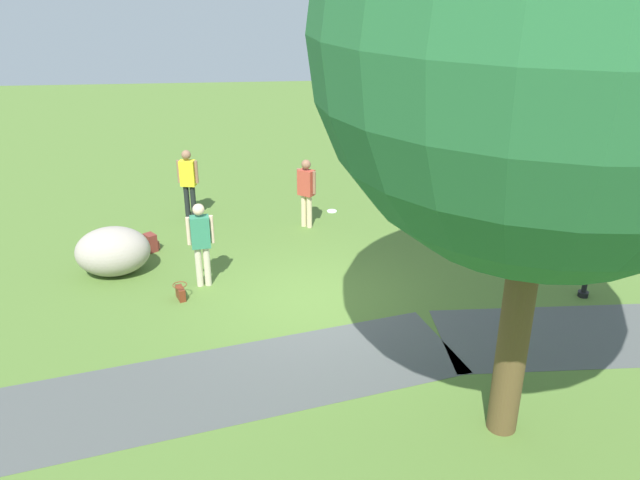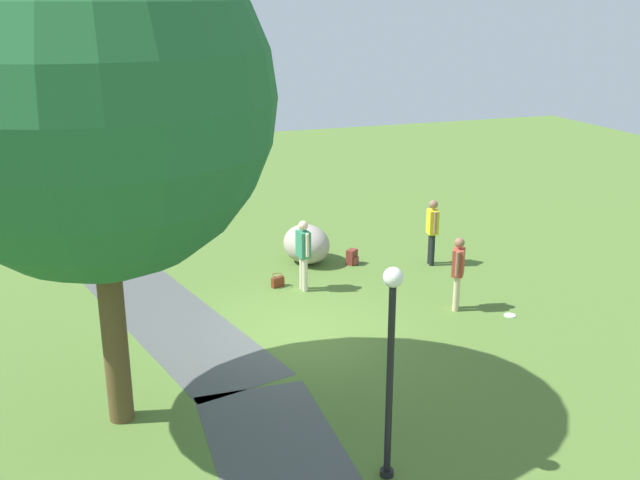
# 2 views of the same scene
# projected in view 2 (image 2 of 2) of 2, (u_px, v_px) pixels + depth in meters

# --- Properties ---
(ground_plane) EXTENTS (48.00, 48.00, 0.00)m
(ground_plane) POSITION_uv_depth(u_px,v_px,m) (295.00, 332.00, 15.35)
(ground_plane) COLOR #50722F
(footpath_segment_mid) EXTENTS (8.24, 3.81, 0.01)m
(footpath_segment_mid) POSITION_uv_depth(u_px,v_px,m) (164.00, 313.00, 16.26)
(footpath_segment_mid) COLOR #4C4F4E
(footpath_segment_mid) RESTS_ON ground
(footpath_segment_far) EXTENTS (8.15, 4.88, 0.01)m
(footpath_segment_far) POSITION_uv_depth(u_px,v_px,m) (46.00, 229.00, 22.28)
(footpath_segment_far) COLOR #4C4F4E
(footpath_segment_far) RESTS_ON ground
(large_shade_tree) EXTENTS (5.34, 5.34, 7.90)m
(large_shade_tree) POSITION_uv_depth(u_px,v_px,m) (92.00, 100.00, 10.56)
(large_shade_tree) COLOR brown
(large_shade_tree) RESTS_ON ground
(lamp_post) EXTENTS (0.28, 0.28, 3.23)m
(lamp_post) POSITION_uv_depth(u_px,v_px,m) (391.00, 351.00, 10.07)
(lamp_post) COLOR black
(lamp_post) RESTS_ON ground
(lawn_boulder) EXTENTS (1.58, 1.28, 1.00)m
(lawn_boulder) POSITION_uv_depth(u_px,v_px,m) (306.00, 244.00, 19.31)
(lawn_boulder) COLOR #A79B8E
(lawn_boulder) RESTS_ON ground
(woman_with_handbag) EXTENTS (0.52, 0.28, 1.72)m
(woman_with_handbag) POSITION_uv_depth(u_px,v_px,m) (303.00, 250.00, 17.27)
(woman_with_handbag) COLOR beige
(woman_with_handbag) RESTS_ON ground
(man_near_boulder) EXTENTS (0.51, 0.30, 1.74)m
(man_near_boulder) POSITION_uv_depth(u_px,v_px,m) (432.00, 227.00, 18.98)
(man_near_boulder) COLOR black
(man_near_boulder) RESTS_ON ground
(passerby_on_path) EXTENTS (0.43, 0.41, 1.68)m
(passerby_on_path) POSITION_uv_depth(u_px,v_px,m) (458.00, 269.00, 16.17)
(passerby_on_path) COLOR beige
(passerby_on_path) RESTS_ON ground
(handbag_on_grass) EXTENTS (0.35, 0.35, 0.31)m
(handbag_on_grass) POSITION_uv_depth(u_px,v_px,m) (278.00, 281.00, 17.73)
(handbag_on_grass) COLOR maroon
(handbag_on_grass) RESTS_ON ground
(backpack_by_boulder) EXTENTS (0.35, 0.35, 0.40)m
(backpack_by_boulder) POSITION_uv_depth(u_px,v_px,m) (352.00, 257.00, 19.23)
(backpack_by_boulder) COLOR maroon
(backpack_by_boulder) RESTS_ON ground
(frisbee_on_grass) EXTENTS (0.25, 0.25, 0.02)m
(frisbee_on_grass) POSITION_uv_depth(u_px,v_px,m) (510.00, 315.00, 16.12)
(frisbee_on_grass) COLOR white
(frisbee_on_grass) RESTS_ON ground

